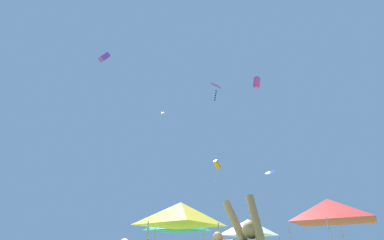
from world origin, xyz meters
The scene contains 10 objects.
canopy_tent_yellow centered at (1.05, 6.51, 2.85)m, with size 3.13×3.13×3.35m.
canopy_tent_white centered at (6.07, 11.03, 2.71)m, with size 2.98×2.98×3.19m.
canopy_tent_teal centered at (1.52, 12.69, 3.12)m, with size 3.43×3.43×3.67m.
canopy_tent_red centered at (8.52, 6.15, 3.11)m, with size 3.42×3.42×3.66m.
kite_magenta_box centered at (8.56, 11.06, 15.34)m, with size 0.68×0.84×1.15m.
kite_purple_delta centered at (4.94, 12.50, 15.67)m, with size 1.64×1.59×2.58m.
kite_purple_box centered at (-4.93, 8.81, 14.31)m, with size 0.83×0.81×1.03m.
kite_orange_box centered at (7.26, 22.48, 10.94)m, with size 1.14×1.12×2.70m.
kite_pink_diamond centered at (-0.22, 18.85, 15.80)m, with size 0.89×0.94×1.59m.
kite_blue_delta centered at (15.30, 24.21, 10.98)m, with size 1.92×1.92×0.86m.
Camera 1 is at (-0.12, -4.66, 1.34)m, focal length 21.09 mm.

